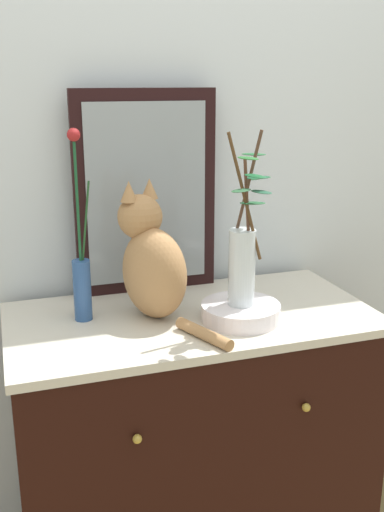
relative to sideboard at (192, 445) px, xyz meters
The scene contains 7 objects.
wall_back 0.92m from the sideboard, 90.00° to the left, with size 4.40×0.08×2.60m, color silver.
sideboard is the anchor object (origin of this frame).
mirror_leaning 0.81m from the sideboard, 105.35° to the left, with size 0.46×0.03×0.64m.
cat_sitting 0.62m from the sideboard, 164.58° to the left, with size 0.25×0.43×0.40m.
vase_slim_green 0.67m from the sideboard, 168.59° to the left, with size 0.06×0.05×0.55m.
bowl_porcelain 0.49m from the sideboard, 35.49° to the right, with size 0.23×0.23×0.05m, color white.
vase_glass_clear 0.66m from the sideboard, 36.10° to the right, with size 0.16×0.24×0.49m.
Camera 1 is at (-0.51, -1.56, 1.56)m, focal length 41.74 mm.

